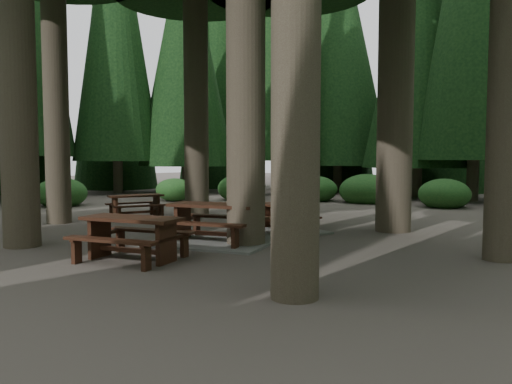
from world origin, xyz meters
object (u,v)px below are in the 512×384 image
Objects in this scene: picnic_table_a at (214,229)px; picnic_table_b at (136,202)px; picnic_table_c at (283,223)px; picnic_table_e at (132,232)px.

picnic_table_a is 1.53× the size of picnic_table_b.
picnic_table_e is (-0.03, -4.67, 0.31)m from picnic_table_c.
picnic_table_e is at bearing -71.29° from picnic_table_c.
picnic_table_e is at bearing -103.81° from picnic_table_a.
picnic_table_c is at bearing 67.36° from picnic_table_a.
picnic_table_a reaches higher than picnic_table_e.
picnic_table_b is 5.44m from picnic_table_c.
picnic_table_c is 4.68m from picnic_table_e.
picnic_table_c is (5.41, 0.54, -0.25)m from picnic_table_b.
picnic_table_a reaches higher than picnic_table_b.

